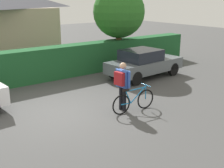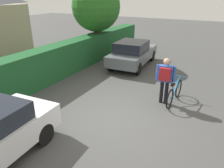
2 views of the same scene
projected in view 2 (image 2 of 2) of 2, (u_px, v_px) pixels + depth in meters
ground_plane at (117, 119)px, 7.16m from camera, size 60.00×60.00×0.00m
hedge_row at (21, 75)px, 8.74m from camera, size 21.11×0.90×1.54m
parked_car_far at (133, 53)px, 12.06m from camera, size 4.02×1.92×1.40m
bicycle at (174, 93)px, 8.08m from camera, size 1.76×0.50×0.89m
person_rider at (165, 77)px, 7.78m from camera, size 0.38×0.68×1.71m
tree_kerbside at (96, 7)px, 12.74m from camera, size 2.83×2.83×4.46m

